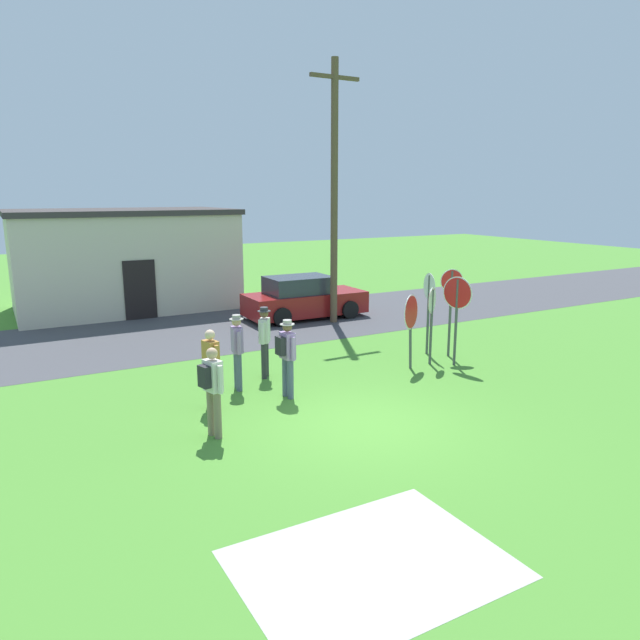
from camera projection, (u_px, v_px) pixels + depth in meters
The scene contains 16 objects.
ground_plane at pixel (365, 424), 11.31m from camera, with size 80.00×80.00×0.00m, color #47842D.
street_asphalt at pixel (209, 330), 19.15m from camera, with size 60.00×6.40×0.01m, color #424247.
concrete_path at pixel (372, 564), 7.04m from camera, with size 3.20×2.40×0.01m, color #ADAAA3.
building_background at pixel (124, 259), 22.47m from camera, with size 8.07×5.02×3.80m.
utility_pole at pixel (334, 190), 19.37m from camera, with size 1.80×0.24×8.63m.
parked_car_on_street at pixel (303, 299), 20.88m from camera, with size 4.33×2.08×1.51m.
stop_sign_far_back at pixel (457, 305), 14.89m from camera, with size 0.25×0.81×2.33m.
stop_sign_rear_left at pixel (451, 299), 15.73m from camera, with size 0.58×0.26×2.41m.
stop_sign_low_front at pixel (432, 313), 15.03m from camera, with size 0.56×0.39×2.03m.
stop_sign_rear_right at pixel (429, 299), 15.97m from camera, with size 0.21×0.71×2.27m.
stop_sign_leaning_left at pixel (411, 319), 14.68m from camera, with size 0.78×0.49×1.91m.
person_in_blue at pixel (212, 386), 10.53m from camera, with size 0.41×0.56×1.69m.
person_near_signs at pixel (287, 353), 12.60m from camera, with size 0.41×0.57×1.74m.
person_in_teal at pixel (237, 348), 13.13m from camera, with size 0.31×0.56×1.74m.
person_in_dark_shirt at pixel (211, 365), 11.93m from camera, with size 0.28×0.56×1.69m.
person_holding_notes at pixel (265, 338), 14.02m from camera, with size 0.39×0.48×1.74m.
Camera 1 is at (-5.99, -8.82, 4.39)m, focal length 32.73 mm.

